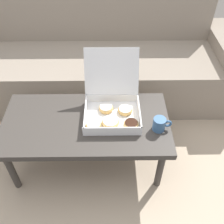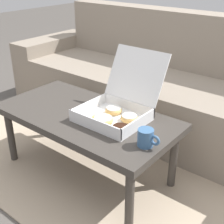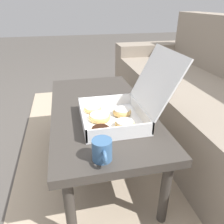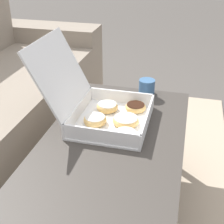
% 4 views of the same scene
% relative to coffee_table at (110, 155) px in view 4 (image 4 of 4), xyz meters
% --- Properties ---
extents(ground_plane, '(12.00, 12.00, 0.00)m').
position_rel_coffee_table_xyz_m(ground_plane, '(0.00, 0.04, -0.37)').
color(ground_plane, '#514C47').
extents(area_rug, '(2.65, 1.73, 0.01)m').
position_rel_coffee_table_xyz_m(area_rug, '(0.00, 0.34, -0.36)').
color(area_rug, tan).
rests_on(area_rug, ground_plane).
extents(coffee_table, '(1.06, 0.54, 0.41)m').
position_rel_coffee_table_xyz_m(coffee_table, '(0.00, 0.00, 0.00)').
color(coffee_table, '#3D3833').
rests_on(coffee_table, ground_plane).
extents(pastry_box, '(0.35, 0.44, 0.34)m').
position_rel_coffee_table_xyz_m(pastry_box, '(0.17, 0.07, 0.10)').
color(pastry_box, white).
rests_on(pastry_box, coffee_table).
extents(coffee_mug, '(0.12, 0.08, 0.09)m').
position_rel_coffee_table_xyz_m(coffee_mug, '(0.45, -0.07, 0.09)').
color(coffee_mug, '#3D6693').
rests_on(coffee_mug, coffee_table).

